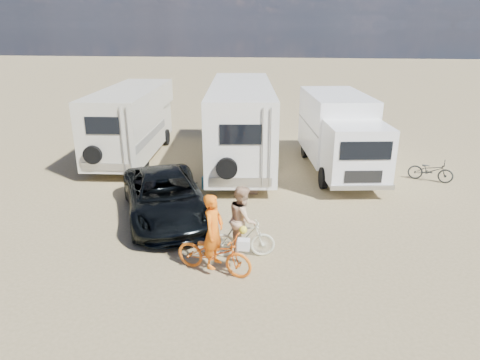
# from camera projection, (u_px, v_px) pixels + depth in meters

# --- Properties ---
(ground) EXTENTS (140.00, 140.00, 0.00)m
(ground) POSITION_uv_depth(u_px,v_px,m) (224.00, 242.00, 11.60)
(ground) COLOR #9E895E
(ground) RESTS_ON ground
(rv_main) EXTENTS (3.31, 8.68, 3.31)m
(rv_main) POSITION_uv_depth(u_px,v_px,m) (241.00, 125.00, 17.70)
(rv_main) COLOR silver
(rv_main) RESTS_ON ground
(rv_left) EXTENTS (2.64, 7.09, 3.01)m
(rv_left) POSITION_uv_depth(u_px,v_px,m) (132.00, 124.00, 18.61)
(rv_left) COLOR white
(rv_left) RESTS_ON ground
(box_truck) EXTENTS (3.11, 6.66, 2.97)m
(box_truck) POSITION_uv_depth(u_px,v_px,m) (340.00, 135.00, 16.77)
(box_truck) COLOR white
(box_truck) RESTS_ON ground
(dark_suv) EXTENTS (4.06, 5.43, 1.37)m
(dark_suv) POSITION_uv_depth(u_px,v_px,m) (165.00, 196.00, 12.91)
(dark_suv) COLOR black
(dark_suv) RESTS_ON ground
(bike_man) EXTENTS (2.03, 1.18, 1.01)m
(bike_man) POSITION_uv_depth(u_px,v_px,m) (214.00, 253.00, 10.05)
(bike_man) COLOR #DB6013
(bike_man) RESTS_ON ground
(bike_woman) EXTENTS (1.69, 0.67, 0.99)m
(bike_woman) POSITION_uv_depth(u_px,v_px,m) (243.00, 239.00, 10.73)
(bike_woman) COLOR beige
(bike_woman) RESTS_ON ground
(rider_man) EXTENTS (0.60, 0.75, 1.80)m
(rider_man) POSITION_uv_depth(u_px,v_px,m) (214.00, 238.00, 9.91)
(rider_man) COLOR orange
(rider_man) RESTS_ON ground
(rider_woman) EXTENTS (0.76, 0.92, 1.73)m
(rider_woman) POSITION_uv_depth(u_px,v_px,m) (243.00, 225.00, 10.60)
(rider_woman) COLOR tan
(rider_woman) RESTS_ON ground
(bike_parked) EXTENTS (1.69, 1.07, 0.84)m
(bike_parked) POSITION_uv_depth(u_px,v_px,m) (431.00, 170.00, 16.02)
(bike_parked) COLOR #232523
(bike_parked) RESTS_ON ground
(cooler) EXTENTS (0.61, 0.47, 0.46)m
(cooler) POSITION_uv_depth(u_px,v_px,m) (211.00, 182.00, 15.38)
(cooler) COLOR teal
(cooler) RESTS_ON ground
(crate) EXTENTS (0.46, 0.46, 0.34)m
(crate) POSITION_uv_depth(u_px,v_px,m) (252.00, 188.00, 15.03)
(crate) COLOR #84614B
(crate) RESTS_ON ground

